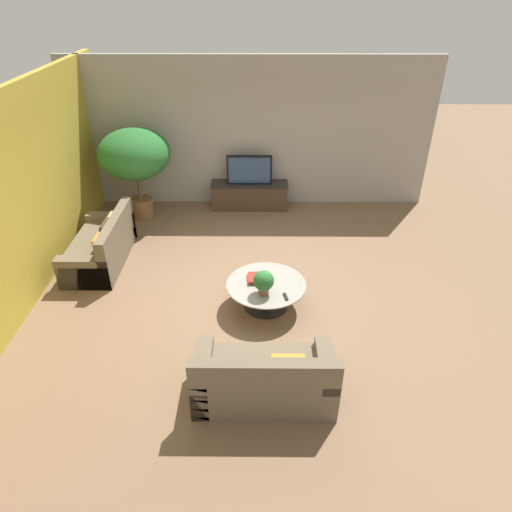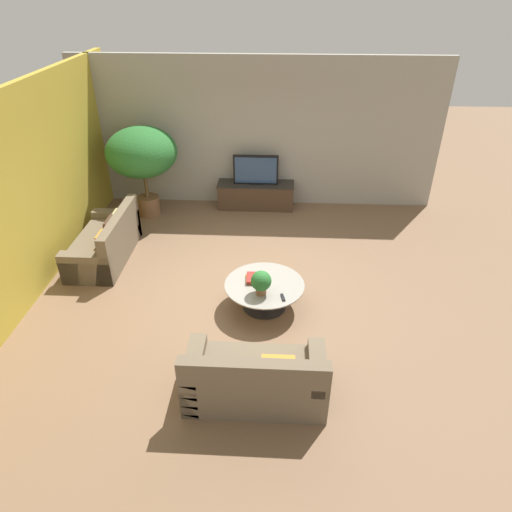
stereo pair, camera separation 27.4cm
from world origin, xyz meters
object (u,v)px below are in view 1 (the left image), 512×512
object	(u,v)px
coffee_table	(266,290)
potted_palm_tall	(135,156)
media_console	(250,195)
television	(249,170)
couch_near_entry	(264,379)
potted_plant_tabletop	(264,281)
couch_by_wall	(102,247)

from	to	relation	value
coffee_table	potted_palm_tall	size ratio (longest dim) A/B	0.65
media_console	television	distance (m)	0.56
television	couch_near_entry	bearing A→B (deg)	-86.97
media_console	potted_palm_tall	world-z (taller)	potted_palm_tall
media_console	potted_plant_tabletop	world-z (taller)	potted_plant_tabletop
television	potted_palm_tall	bearing A→B (deg)	-168.13
media_console	coffee_table	bearing A→B (deg)	-84.78
couch_near_entry	media_console	bearing A→B (deg)	-86.97
couch_near_entry	potted_palm_tall	xyz separation A→B (m)	(-2.46, 4.69, 1.01)
couch_near_entry	potted_palm_tall	size ratio (longest dim) A/B	0.90
media_console	potted_palm_tall	xyz separation A→B (m)	(-2.19, -0.46, 1.01)
coffee_table	couch_near_entry	bearing A→B (deg)	-91.32
media_console	television	bearing A→B (deg)	-90.00
couch_by_wall	potted_plant_tabletop	xyz separation A→B (m)	(2.76, -1.47, 0.33)
couch_by_wall	potted_palm_tall	bearing A→B (deg)	170.01
potted_palm_tall	couch_by_wall	bearing A→B (deg)	-99.99
couch_by_wall	potted_plant_tabletop	distance (m)	3.15
media_console	couch_by_wall	xyz separation A→B (m)	(-2.49, -2.19, 0.01)
coffee_table	couch_by_wall	bearing A→B (deg)	156.25
coffee_table	couch_by_wall	xyz separation A→B (m)	(-2.80, 1.23, -0.00)
media_console	television	xyz separation A→B (m)	(0.00, -0.00, 0.56)
potted_plant_tabletop	television	bearing A→B (deg)	94.27
coffee_table	potted_plant_tabletop	size ratio (longest dim) A/B	3.23
couch_by_wall	couch_near_entry	distance (m)	4.05
media_console	potted_palm_tall	bearing A→B (deg)	-168.09
coffee_table	potted_palm_tall	xyz separation A→B (m)	(-2.50, 2.96, 1.00)
television	couch_by_wall	size ratio (longest dim) A/B	0.54
media_console	potted_palm_tall	size ratio (longest dim) A/B	0.88
television	couch_near_entry	distance (m)	5.19
television	potted_plant_tabletop	xyz separation A→B (m)	(0.27, -3.66, -0.22)
coffee_table	television	bearing A→B (deg)	95.22
television	coffee_table	xyz separation A→B (m)	(0.31, -3.42, -0.55)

